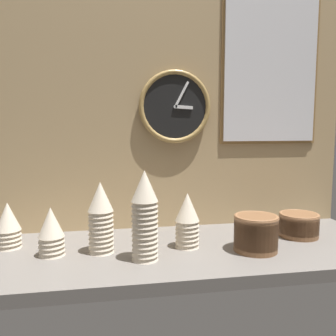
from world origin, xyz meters
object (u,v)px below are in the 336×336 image
object	(u,v)px
cup_stack_far_left	(8,225)
bowl_stack_right	(256,232)
cup_stack_center_right	(187,220)
cup_stack_left	(51,231)
wall_clock	(175,107)
menu_board	(271,70)
cup_stack_center	(145,216)
bowl_stack_far_right	(299,224)
cup_stack_center_left	(101,217)

from	to	relation	value
cup_stack_far_left	bowl_stack_right	distance (cm)	85.39
cup_stack_far_left	cup_stack_center_right	xyz separation A→B (cm)	(61.37, -10.04, 1.57)
cup_stack_far_left	cup_stack_left	xyz separation A→B (cm)	(15.77, -10.23, 0.00)
wall_clock	menu_board	world-z (taller)	menu_board
cup_stack_center	cup_stack_left	bearing A→B (deg)	163.06
cup_stack_center_right	menu_board	distance (cm)	74.17
cup_stack_left	bowl_stack_right	xyz separation A→B (cm)	(67.77, -7.39, -1.66)
cup_stack_left	bowl_stack_far_right	xyz separation A→B (cm)	(90.62, 4.57, -3.29)
cup_stack_far_left	cup_stack_left	size ratio (longest dim) A/B	1.00
cup_stack_center	wall_clock	bearing A→B (deg)	64.41
cup_stack_left	cup_stack_center_right	size ratio (longest dim) A/B	0.84
cup_stack_left	menu_board	world-z (taller)	menu_board
cup_stack_center	bowl_stack_right	size ratio (longest dim) A/B	1.91
cup_stack_left	wall_clock	size ratio (longest dim) A/B	0.55
cup_stack_left	bowl_stack_far_right	world-z (taller)	cup_stack_left
cup_stack_center_left	bowl_stack_far_right	world-z (taller)	cup_stack_center_left
cup_stack_left	cup_stack_center_right	xyz separation A→B (cm)	(45.60, 0.19, 1.57)
cup_stack_center_left	cup_stack_center_right	xyz separation A→B (cm)	(29.58, 0.06, -2.36)
cup_stack_center_left	cup_stack_left	distance (cm)	16.49
cup_stack_far_left	cup_stack_center	xyz separation A→B (cm)	(45.51, -19.29, 6.29)
cup_stack_left	bowl_stack_right	bearing A→B (deg)	-6.22
cup_stack_center	wall_clock	size ratio (longest dim) A/B	0.98
cup_stack_far_left	wall_clock	world-z (taller)	wall_clock
cup_stack_center_right	menu_board	size ratio (longest dim) A/B	0.31
bowl_stack_far_right	bowl_stack_right	world-z (taller)	bowl_stack_right
cup_stack_far_left	cup_stack_center	world-z (taller)	cup_stack_center
cup_stack_center_right	bowl_stack_right	size ratio (longest dim) A/B	1.29
wall_clock	cup_stack_far_left	bearing A→B (deg)	-166.64
bowl_stack_right	menu_board	distance (cm)	70.49
cup_stack_center_left	bowl_stack_right	distance (cm)	52.59
cup_stack_center	wall_clock	distance (cm)	51.83
cup_stack_center	menu_board	world-z (taller)	menu_board
cup_stack_center_left	bowl_stack_right	size ratio (longest dim) A/B	1.60
cup_stack_center_right	bowl_stack_far_right	size ratio (longest dim) A/B	1.29
cup_stack_left	cup_stack_center	world-z (taller)	cup_stack_center
cup_stack_far_left	menu_board	distance (cm)	118.87
cup_stack_center_left	menu_board	xyz separation A→B (cm)	(71.11, 25.67, 53.50)
cup_stack_left	bowl_stack_right	distance (cm)	68.19
cup_stack_left	wall_clock	world-z (taller)	wall_clock
bowl_stack_far_right	bowl_stack_right	distance (cm)	25.84
cup_stack_center_left	bowl_stack_far_right	xyz separation A→B (cm)	(74.60, 4.44, -7.22)
bowl_stack_far_right	menu_board	bearing A→B (deg)	99.34
wall_clock	cup_stack_left	bearing A→B (deg)	-151.57
cup_stack_center	bowl_stack_right	xyz separation A→B (cm)	(38.03, 1.67, -7.96)
cup_stack_center_left	cup_stack_left	size ratio (longest dim) A/B	1.49
cup_stack_left	menu_board	size ratio (longest dim) A/B	0.26
cup_stack_left	wall_clock	bearing A→B (deg)	28.43
cup_stack_left	menu_board	xyz separation A→B (cm)	(87.13, 25.79, 57.43)
bowl_stack_far_right	cup_stack_center_right	bearing A→B (deg)	-174.44
cup_stack_far_left	bowl_stack_right	world-z (taller)	cup_stack_far_left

